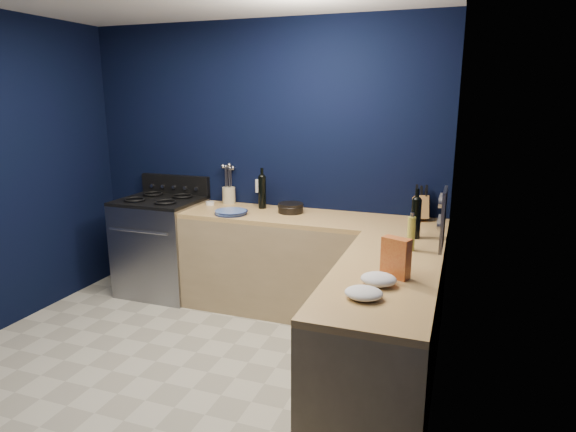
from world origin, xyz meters
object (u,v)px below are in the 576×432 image
at_px(plate_stack, 231,212).
at_px(utensil_crock, 229,195).
at_px(crouton_bag, 396,258).
at_px(knife_block, 420,208).
at_px(gas_range, 162,247).

distance_m(plate_stack, utensil_crock, 0.48).
height_order(utensil_crock, crouton_bag, crouton_bag).
bearing_deg(utensil_crock, plate_stack, -61.80).
distance_m(knife_block, crouton_bag, 1.47).
bearing_deg(plate_stack, knife_block, 13.57).
xyz_separation_m(gas_range, crouton_bag, (2.43, -1.23, 0.56)).
bearing_deg(utensil_crock, gas_range, -156.41).
distance_m(plate_stack, crouton_bag, 1.93).
distance_m(gas_range, plate_stack, 0.97).
relative_size(plate_stack, utensil_crock, 1.78).
xyz_separation_m(plate_stack, crouton_bag, (1.59, -1.09, 0.10)).
bearing_deg(plate_stack, crouton_bag, -34.36).
height_order(gas_range, knife_block, knife_block).
distance_m(utensil_crock, knife_block, 1.82).
height_order(gas_range, utensil_crock, utensil_crock).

